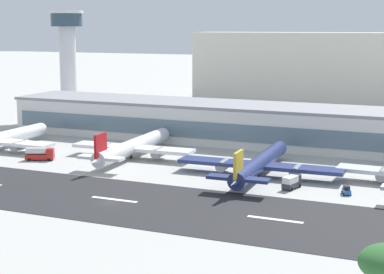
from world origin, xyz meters
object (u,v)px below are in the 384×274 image
object	(u,v)px
airliner_red_tail_gate_1	(131,147)
service_box_truck_1	(292,182)
terminal_building	(232,123)
control_tower	(68,52)
distant_hotel_block	(312,67)
service_fuel_truck_0	(40,154)
service_baggage_tug_2	(347,190)
airliner_gold_tail_gate_2	(258,165)

from	to	relation	value
airliner_red_tail_gate_1	service_box_truck_1	xyz separation A→B (m)	(54.05, -15.99, -1.66)
terminal_building	control_tower	xyz separation A→B (m)	(-86.34, 27.62, 22.08)
terminal_building	airliner_red_tail_gate_1	distance (m)	43.12
airliner_red_tail_gate_1	service_box_truck_1	world-z (taller)	airliner_red_tail_gate_1
distant_hotel_block	service_fuel_truck_0	size ratio (longest dim) A/B	14.38
control_tower	service_baggage_tug_2	xyz separation A→B (m)	(134.79, -82.28, -27.76)
control_tower	airliner_red_tail_gate_1	size ratio (longest dim) A/B	0.90
terminal_building	service_box_truck_1	bearing A→B (deg)	-57.34
service_baggage_tug_2	service_box_truck_1	bearing A→B (deg)	-111.99
control_tower	service_box_truck_1	bearing A→B (deg)	-34.10
control_tower	airliner_gold_tail_gate_2	xyz separation A→B (m)	(110.04, -73.77, -25.45)
distant_hotel_block	airliner_gold_tail_gate_2	distance (m)	176.19
distant_hotel_block	airliner_red_tail_gate_1	xyz separation A→B (m)	(-18.72, -166.25, -14.92)
airliner_red_tail_gate_1	service_baggage_tug_2	size ratio (longest dim) A/B	14.52
control_tower	service_box_truck_1	size ratio (longest dim) A/B	7.27
airliner_gold_tail_gate_2	distant_hotel_block	bearing A→B (deg)	6.02
airliner_gold_tail_gate_2	service_baggage_tug_2	xyz separation A→B (m)	(24.74, -8.50, -2.32)
airliner_gold_tail_gate_2	service_baggage_tug_2	distance (m)	26.27
service_baggage_tug_2	service_fuel_truck_0	bearing A→B (deg)	-113.15
service_fuel_truck_0	service_box_truck_1	world-z (taller)	service_fuel_truck_0
control_tower	airliner_red_tail_gate_1	world-z (taller)	control_tower
control_tower	service_box_truck_1	xyz separation A→B (m)	(121.28, -82.13, -27.02)
control_tower	distant_hotel_block	world-z (taller)	control_tower
terminal_building	distant_hotel_block	xyz separation A→B (m)	(-0.39, 127.73, 11.63)
control_tower	service_fuel_truck_0	xyz separation A→B (m)	(43.10, -79.41, -26.78)
control_tower	airliner_gold_tail_gate_2	size ratio (longest dim) A/B	0.92
control_tower	terminal_building	bearing A→B (deg)	-17.74
airliner_red_tail_gate_1	terminal_building	bearing A→B (deg)	-28.72
control_tower	service_baggage_tug_2	world-z (taller)	control_tower
service_fuel_truck_0	airliner_gold_tail_gate_2	bearing A→B (deg)	-18.66
control_tower	service_fuel_truck_0	distance (m)	94.24
control_tower	airliner_gold_tail_gate_2	world-z (taller)	control_tower
airliner_gold_tail_gate_2	airliner_red_tail_gate_1	bearing A→B (deg)	78.02
distant_hotel_block	control_tower	bearing A→B (deg)	-130.65
control_tower	airliner_gold_tail_gate_2	distance (m)	134.91
terminal_building	service_fuel_truck_0	xyz separation A→B (m)	(-43.24, -51.79, -4.70)
service_box_truck_1	terminal_building	bearing A→B (deg)	47.50
distant_hotel_block	service_baggage_tug_2	bearing A→B (deg)	-75.01
distant_hotel_block	service_fuel_truck_0	world-z (taller)	distant_hotel_block
airliner_red_tail_gate_1	service_fuel_truck_0	xyz separation A→B (m)	(-24.13, -13.27, -1.42)
terminal_building	service_box_truck_1	xyz separation A→B (m)	(34.94, -54.50, -4.94)
service_fuel_truck_0	service_baggage_tug_2	distance (m)	91.74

